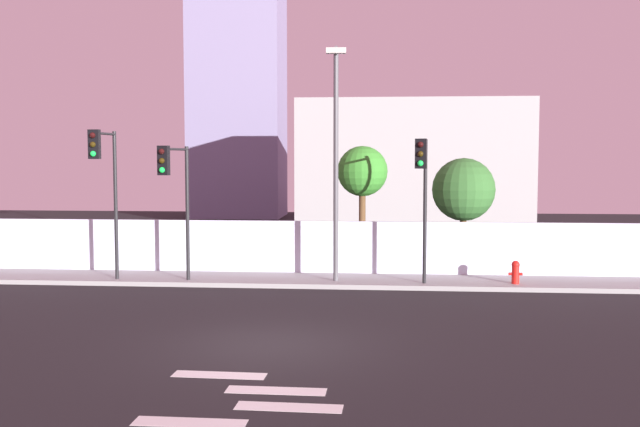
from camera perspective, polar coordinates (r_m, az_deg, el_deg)
name	(u,v)px	position (r m, az deg, el deg)	size (l,w,h in m)	color
ground_plane	(269,344)	(16.78, -3.94, -10.02)	(80.00, 80.00, 0.00)	black
sidewalk	(307,280)	(24.73, -1.00, -5.17)	(36.00, 2.40, 0.15)	gray
perimeter_wall	(311,247)	(25.86, -0.71, -2.57)	(36.00, 0.18, 1.80)	silver
crosswalk_marking	(248,406)	(12.86, -5.60, -14.52)	(3.37, 3.88, 0.01)	silver
traffic_light_left	(105,172)	(24.42, -16.25, 3.11)	(0.35, 1.84, 4.86)	black
traffic_light_center	(423,179)	(23.03, 7.92, 2.64)	(0.45, 1.39, 4.57)	black
traffic_light_right	(174,183)	(23.68, -11.14, 2.35)	(0.55, 1.82, 4.37)	black
street_lamp_curbside	(336,149)	(23.67, 1.23, 4.95)	(0.61, 1.66, 7.34)	#4C4C51
fire_hydrant	(516,271)	(24.40, 14.82, -4.33)	(0.44, 0.26, 0.74)	red
roadside_tree_leftmost	(362,173)	(26.52, 3.28, 3.14)	(1.80, 1.80, 4.57)	brown
roadside_tree_midleft	(464,190)	(26.68, 11.00, 1.78)	(2.23, 2.23, 4.14)	brown
low_building_distant	(412,169)	(39.58, 7.11, 3.43)	(11.87, 6.00, 7.12)	#A1A1A1
tower_on_skyline	(237,27)	(53.33, -6.39, 14.05)	(6.30, 5.00, 26.37)	gray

